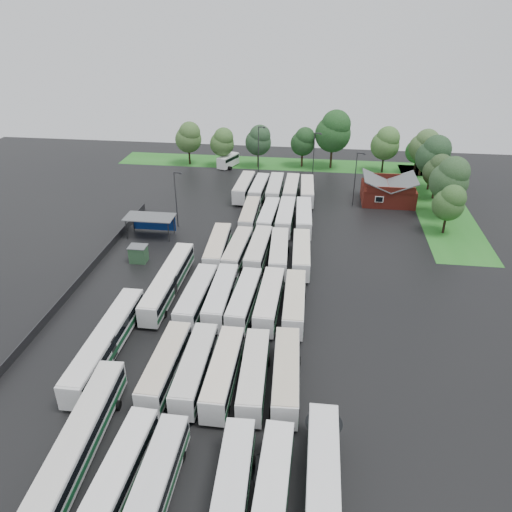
# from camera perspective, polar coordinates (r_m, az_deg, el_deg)

# --- Properties ---
(ground) EXTENTS (160.00, 160.00, 0.00)m
(ground) POSITION_cam_1_polar(r_m,az_deg,el_deg) (64.30, -3.19, -6.83)
(ground) COLOR black
(ground) RESTS_ON ground
(brick_building) EXTENTS (10.07, 8.60, 5.39)m
(brick_building) POSITION_cam_1_polar(r_m,az_deg,el_deg) (101.70, 14.83, 6.97)
(brick_building) COLOR maroon
(brick_building) RESTS_ON ground
(wash_shed) EXTENTS (8.20, 4.20, 3.58)m
(wash_shed) POSITION_cam_1_polar(r_m,az_deg,el_deg) (85.72, -11.97, 4.18)
(wash_shed) COLOR #2D2D30
(wash_shed) RESTS_ON ground
(utility_hut) EXTENTS (2.70, 2.20, 2.62)m
(utility_hut) POSITION_cam_1_polar(r_m,az_deg,el_deg) (78.14, -13.29, 0.25)
(utility_hut) COLOR #284D2E
(utility_hut) RESTS_ON ground
(grass_strip_north) EXTENTS (80.00, 10.00, 0.01)m
(grass_strip_north) POSITION_cam_1_polar(r_m,az_deg,el_deg) (122.55, 3.28, 10.46)
(grass_strip_north) COLOR #236C1F
(grass_strip_north) RESTS_ON ground
(grass_strip_east) EXTENTS (10.00, 50.00, 0.01)m
(grass_strip_east) POSITION_cam_1_polar(r_m,az_deg,el_deg) (104.18, 20.17, 5.57)
(grass_strip_east) COLOR #236C1F
(grass_strip_east) RESTS_ON ground
(west_fence) EXTENTS (0.10, 50.00, 1.20)m
(west_fence) POSITION_cam_1_polar(r_m,az_deg,el_deg) (77.07, -18.55, -1.53)
(west_fence) COLOR #2D2D30
(west_fence) RESTS_ON ground
(bus_r0c0) EXTENTS (2.88, 11.87, 3.28)m
(bus_r0c0) POSITION_cam_1_polar(r_m,az_deg,el_deg) (45.85, -15.21, -22.75)
(bus_r0c0) COLOR silver
(bus_r0c0) RESTS_ON ground
(bus_r0c1) EXTENTS (2.52, 11.78, 3.28)m
(bus_r0c1) POSITION_cam_1_polar(r_m,az_deg,el_deg) (44.68, -11.32, -23.93)
(bus_r0c1) COLOR silver
(bus_r0c1) RESTS_ON ground
(bus_r0c3) EXTENTS (3.09, 12.23, 3.38)m
(bus_r0c3) POSITION_cam_1_polar(r_m,az_deg,el_deg) (43.52, -2.72, -25.03)
(bus_r0c3) COLOR silver
(bus_r0c3) RESTS_ON ground
(bus_r0c4) EXTENTS (2.68, 11.90, 3.30)m
(bus_r0c4) POSITION_cam_1_polar(r_m,az_deg,el_deg) (43.49, 1.89, -25.15)
(bus_r0c4) COLOR silver
(bus_r0c4) RESTS_ON ground
(bus_r1c0) EXTENTS (2.73, 12.08, 3.35)m
(bus_r1c0) POSITION_cam_1_polar(r_m,az_deg,el_deg) (54.54, -10.31, -12.20)
(bus_r1c0) COLOR silver
(bus_r1c0) RESTS_ON ground
(bus_r1c1) EXTENTS (2.70, 12.18, 3.38)m
(bus_r1c1) POSITION_cam_1_polar(r_m,az_deg,el_deg) (53.74, -6.96, -12.59)
(bus_r1c1) COLOR silver
(bus_r1c1) RESTS_ON ground
(bus_r1c2) EXTENTS (2.60, 12.14, 3.38)m
(bus_r1c2) POSITION_cam_1_polar(r_m,az_deg,el_deg) (53.02, -3.74, -13.08)
(bus_r1c2) COLOR silver
(bus_r1c2) RESTS_ON ground
(bus_r1c3) EXTENTS (3.06, 12.05, 3.33)m
(bus_r1c3) POSITION_cam_1_polar(r_m,az_deg,el_deg) (52.69, -0.25, -13.35)
(bus_r1c3) COLOR silver
(bus_r1c3) RESTS_ON ground
(bus_r1c4) EXTENTS (3.25, 12.47, 3.44)m
(bus_r1c4) POSITION_cam_1_polar(r_m,az_deg,el_deg) (52.68, 3.47, -13.34)
(bus_r1c4) COLOR silver
(bus_r1c4) RESTS_ON ground
(bus_r2c0) EXTENTS (3.05, 12.57, 3.48)m
(bus_r2c0) POSITION_cam_1_polar(r_m,az_deg,el_deg) (64.82, -6.80, -4.66)
(bus_r2c0) COLOR silver
(bus_r2c0) RESTS_ON ground
(bus_r2c1) EXTENTS (2.69, 12.39, 3.45)m
(bus_r2c1) POSITION_cam_1_polar(r_m,az_deg,el_deg) (64.66, -4.03, -4.63)
(bus_r2c1) COLOR silver
(bus_r2c1) RESTS_ON ground
(bus_r2c2) EXTENTS (3.08, 12.10, 3.34)m
(bus_r2c2) POSITION_cam_1_polar(r_m,az_deg,el_deg) (64.00, -1.35, -4.99)
(bus_r2c2) COLOR silver
(bus_r2c2) RESTS_ON ground
(bus_r2c3) EXTENTS (2.86, 12.37, 3.43)m
(bus_r2c3) POSITION_cam_1_polar(r_m,az_deg,el_deg) (63.76, 1.53, -5.08)
(bus_r2c3) COLOR silver
(bus_r2c3) RESTS_ON ground
(bus_r2c4) EXTENTS (2.87, 12.19, 3.38)m
(bus_r2c4) POSITION_cam_1_polar(r_m,az_deg,el_deg) (63.53, 4.40, -5.33)
(bus_r2c4) COLOR silver
(bus_r2c4) RESTS_ON ground
(bus_r3c0) EXTENTS (3.21, 12.58, 3.47)m
(bus_r3c0) POSITION_cam_1_polar(r_m,az_deg,el_deg) (76.66, -4.40, 0.91)
(bus_r3c0) COLOR silver
(bus_r3c0) RESTS_ON ground
(bus_r3c1) EXTENTS (3.07, 11.90, 3.28)m
(bus_r3c1) POSITION_cam_1_polar(r_m,az_deg,el_deg) (76.04, -2.10, 0.65)
(bus_r3c1) COLOR silver
(bus_r3c1) RESTS_ON ground
(bus_r3c2) EXTENTS (2.99, 12.32, 3.41)m
(bus_r3c2) POSITION_cam_1_polar(r_m,az_deg,el_deg) (75.82, 0.28, 0.64)
(bus_r3c2) COLOR silver
(bus_r3c2) RESTS_ON ground
(bus_r3c3) EXTENTS (3.23, 12.38, 3.41)m
(bus_r3c3) POSITION_cam_1_polar(r_m,az_deg,el_deg) (75.14, 2.64, 0.35)
(bus_r3c3) COLOR silver
(bus_r3c3) RESTS_ON ground
(bus_r3c4) EXTENTS (3.07, 12.20, 3.37)m
(bus_r3c4) POSITION_cam_1_polar(r_m,az_deg,el_deg) (75.09, 5.19, 0.22)
(bus_r3c4) COLOR silver
(bus_r3c4) RESTS_ON ground
(bus_r4c1) EXTENTS (2.71, 11.84, 3.28)m
(bus_r4c1) POSITION_cam_1_polar(r_m,az_deg,el_deg) (88.13, -0.73, 4.64)
(bus_r4c1) COLOR silver
(bus_r4c1) RESTS_ON ground
(bus_r4c2) EXTENTS (2.94, 11.94, 3.30)m
(bus_r4c2) POSITION_cam_1_polar(r_m,az_deg,el_deg) (87.68, 1.44, 4.51)
(bus_r4c2) COLOR silver
(bus_r4c2) RESTS_ON ground
(bus_r4c3) EXTENTS (2.70, 12.45, 3.46)m
(bus_r4c3) POSITION_cam_1_polar(r_m,az_deg,el_deg) (87.51, 3.40, 4.49)
(bus_r4c3) COLOR silver
(bus_r4c3) RESTS_ON ground
(bus_r4c4) EXTENTS (3.21, 12.52, 3.46)m
(bus_r4c4) POSITION_cam_1_polar(r_m,az_deg,el_deg) (87.54, 5.47, 4.41)
(bus_r4c4) COLOR silver
(bus_r4c4) RESTS_ON ground
(bus_r5c0) EXTENTS (2.95, 12.37, 3.42)m
(bus_r5c0) POSITION_cam_1_polar(r_m,az_deg,el_deg) (101.41, -1.38, 7.86)
(bus_r5c0) COLOR silver
(bus_r5c0) RESTS_ON ground
(bus_r5c1) EXTENTS (2.91, 11.91, 3.29)m
(bus_r5c1) POSITION_cam_1_polar(r_m,az_deg,el_deg) (100.68, 0.36, 7.67)
(bus_r5c1) COLOR silver
(bus_r5c1) RESTS_ON ground
(bus_r5c2) EXTENTS (2.73, 12.46, 3.46)m
(bus_r5c2) POSITION_cam_1_polar(r_m,az_deg,el_deg) (100.34, 2.17, 7.64)
(bus_r5c2) COLOR silver
(bus_r5c2) RESTS_ON ground
(bus_r5c3) EXTENTS (2.61, 12.10, 3.37)m
(bus_r5c3) POSITION_cam_1_polar(r_m,az_deg,el_deg) (100.43, 4.05, 7.57)
(bus_r5c3) COLOR silver
(bus_r5c3) RESTS_ON ground
(bus_r5c4) EXTENTS (3.04, 11.98, 3.31)m
(bus_r5c4) POSITION_cam_1_polar(r_m,az_deg,el_deg) (100.23, 5.85, 7.43)
(bus_r5c4) COLOR silver
(bus_r5c4) RESTS_ON ground
(artic_bus_west_a) EXTENTS (3.40, 18.17, 3.35)m
(artic_bus_west_a) POSITION_cam_1_polar(r_m,az_deg,el_deg) (49.02, -19.55, -19.28)
(artic_bus_west_a) COLOR silver
(artic_bus_west_a) RESTS_ON ground
(artic_bus_west_b) EXTENTS (2.71, 18.03, 3.34)m
(artic_bus_west_b) POSITION_cam_1_polar(r_m,az_deg,el_deg) (68.88, -9.99, -2.85)
(artic_bus_west_b) COLOR silver
(artic_bus_west_b) RESTS_ON ground
(artic_bus_west_c) EXTENTS (2.63, 18.38, 3.41)m
(artic_bus_west_c) POSITION_cam_1_polar(r_m,az_deg,el_deg) (59.19, -16.74, -9.37)
(artic_bus_west_c) COLOR silver
(artic_bus_west_c) RESTS_ON ground
(artic_bus_east) EXTENTS (2.83, 18.74, 3.47)m
(artic_bus_east) POSITION_cam_1_polar(r_m,az_deg,el_deg) (42.75, 7.61, -26.57)
(artic_bus_east) COLOR silver
(artic_bus_east) RESTS_ON ground
(minibus) EXTENTS (4.51, 6.78, 2.78)m
(minibus) POSITION_cam_1_polar(r_m,az_deg,el_deg) (120.02, -3.21, 10.85)
(minibus) COLOR white
(minibus) RESTS_ON ground
(tree_north_0) EXTENTS (6.19, 6.19, 10.25)m
(tree_north_0) POSITION_cam_1_polar(r_m,az_deg,el_deg) (121.37, -7.69, 13.33)
(tree_north_0) COLOR black
(tree_north_0) RESTS_ON ground
(tree_north_1) EXTENTS (5.64, 5.64, 9.35)m
(tree_north_1) POSITION_cam_1_polar(r_m,az_deg,el_deg) (118.85, -3.84, 12.91)
(tree_north_1) COLOR #2F2219
(tree_north_1) RESTS_ON ground
(tree_north_2) EXTENTS (6.04, 6.04, 10.00)m
(tree_north_2) POSITION_cam_1_polar(r_m,az_deg,el_deg) (118.38, 0.32, 13.12)
(tree_north_2) COLOR #322117
(tree_north_2) RESTS_ON ground
(tree_north_3) EXTENTS (5.68, 5.68, 9.40)m
(tree_north_3) POSITION_cam_1_polar(r_m,az_deg,el_deg) (119.28, 5.45, 12.92)
(tree_north_3) COLOR #372216
(tree_north_3) RESTS_ON ground
(tree_north_4) EXTENTS (8.18, 8.18, 13.55)m
(tree_north_4) POSITION_cam_1_polar(r_m,az_deg,el_deg) (118.45, 8.89, 13.94)
(tree_north_4) COLOR #2F2114
(tree_north_4) RESTS_ON ground
(tree_north_5) EXTENTS (6.40, 6.40, 10.61)m
(tree_north_5) POSITION_cam_1_polar(r_m,az_deg,el_deg) (118.02, 14.63, 12.39)
(tree_north_5) COLOR black
(tree_north_5) RESTS_ON ground
(tree_north_6) EXTENTS (5.24, 5.24, 8.67)m
(tree_north_6) POSITION_cam_1_polar(r_m,az_deg,el_deg) (119.54, 18.06, 11.50)
(tree_north_6) COLOR black
(tree_north_6) RESTS_ON ground
(tree_east_0) EXTENTS (5.30, 5.30, 8.78)m
(tree_east_0) POSITION_cam_1_polar(r_m,az_deg,el_deg) (89.53, 21.27, 5.72)
(tree_east_0) COLOR black
(tree_east_0) RESTS_ON ground
(tree_east_1) EXTENTS (6.87, 6.87, 11.38)m
(tree_east_1) POSITION_cam_1_polar(r_m,az_deg,el_deg) (96.26, 21.34, 8.27)
(tree_east_1) COLOR black
(tree_east_1) RESTS_ON ground
(tree_east_2) EXTENTS (5.55, 5.55, 9.20)m
(tree_east_2) POSITION_cam_1_polar(r_m,az_deg,el_deg) (105.02, 20.12, 9.20)
(tree_east_2) COLOR #37281B
(tree_east_2) RESTS_ON ground
(tree_east_3) EXTENTS (6.99, 6.99, 11.58)m
(tree_east_3) POSITION_cam_1_polar(r_m,az_deg,el_deg) (109.38, 19.70, 10.83)
(tree_east_3) COLOR #2F2116
(tree_east_3) RESTS_ON ground
(tree_east_4) EXTENTS (6.39, 6.39, 10.58)m
(tree_east_4) POSITION_cam_1_polar(r_m,az_deg,el_deg) (118.26, 18.72, 11.85)
(tree_east_4) COLOR #342617
(tree_east_4) RESTS_ON ground
(lamp_post_ne) EXTENTS (1.60, 0.31, 10.40)m
(lamp_post_ne) POSITION_cam_1_polar(r_m,az_deg,el_deg) (97.39, 11.36, 9.06)
(lamp_post_ne) COLOR #2D2D30
(lamp_post_ne) RESTS_ON ground
(lamp_post_nw) EXTENTS (1.54, 0.30, 10.00)m
(lamp_post_nw) POSITION_cam_1_polar(r_m,az_deg,el_deg) (87.13, -9.08, 6.84)
(lamp_post_nw) COLOR #2D2D30
(lamp_post_nw) RESTS_ON ground
(lamp_post_back_w) EXTENTS (1.68, 0.33, 10.88)m
(lamp_post_back_w) POSITION_cam_1_polar(r_m,az_deg,el_deg) (113.01, 0.36, 12.34)
(lamp_post_back_w) COLOR #2D2D30
(lamp_post_back_w) RESTS_ON ground
(lamp_post_back_e) EXTENTS (1.60, 0.31, 10.39)m
(lamp_post_back_e) POSITION_cam_1_polar(r_m,az_deg,el_deg) (110.47, 6.70, 11.63)
(lamp_post_back_e) COLOR #2D2D30
(lamp_post_back_e) RESTS_ON ground
(puddle_0) EXTENTS (4.34, 4.34, 0.01)m
(puddle_0) POSITION_cam_1_polar(r_m,az_deg,el_deg) (51.86, -8.79, -17.36)
(puddle_0) COLOR black
(puddle_0) RESTS_ON ground
(puddle_1) EXTENTS (3.41, 3.41, 0.01)m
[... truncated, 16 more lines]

